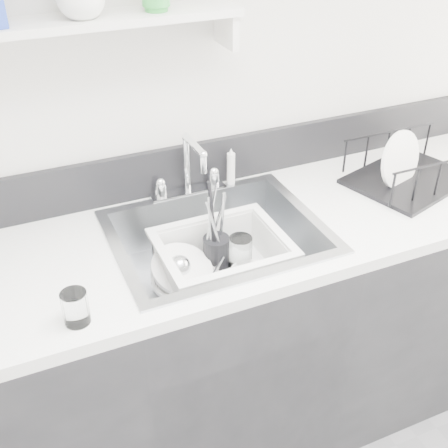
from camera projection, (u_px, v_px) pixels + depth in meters
name	position (u px, v px, depth m)	size (l,w,h in m)	color
counter_run	(218.00, 341.00, 1.96)	(3.20, 0.62, 0.92)	black
backsplash	(183.00, 168.00, 1.90)	(3.20, 0.02, 0.16)	black
sink	(218.00, 256.00, 1.76)	(0.64, 0.52, 0.20)	silver
faucet	(188.00, 179.00, 1.87)	(0.26, 0.18, 0.23)	silver
side_sprayer	(231.00, 167.00, 1.92)	(0.03, 0.03, 0.14)	white
wall_shelf	(56.00, 27.00, 1.45)	(1.00, 0.16, 0.12)	silver
wash_tub	(222.00, 261.00, 1.74)	(0.39, 0.32, 0.15)	white
plate_stack	(185.00, 275.00, 1.74)	(0.24, 0.23, 0.09)	white
utensil_cup	(216.00, 250.00, 1.79)	(0.09, 0.09, 0.29)	black
ladle	(201.00, 274.00, 1.72)	(0.28, 0.10, 0.08)	silver
tumbler_in_tub	(240.00, 252.00, 1.79)	(0.08, 0.08, 0.11)	white
tumbler_counter	(75.00, 308.00, 1.36)	(0.06, 0.06, 0.09)	white
dish_rack	(411.00, 163.00, 1.95)	(0.41, 0.31, 0.14)	black
bowl_small	(249.00, 275.00, 1.75)	(0.12, 0.12, 0.04)	white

